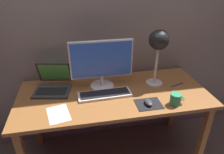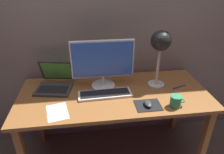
% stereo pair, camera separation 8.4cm
% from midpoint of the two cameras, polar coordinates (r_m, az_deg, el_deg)
% --- Properties ---
extents(ground_plane, '(4.80, 4.80, 0.00)m').
position_cam_midpoint_polar(ground_plane, '(2.23, -0.76, -20.65)').
color(ground_plane, brown).
rests_on(ground_plane, ground).
extents(back_wall, '(4.80, 0.06, 2.60)m').
position_cam_midpoint_polar(back_wall, '(1.91, -3.24, 16.59)').
color(back_wall, gray).
rests_on(back_wall, ground).
extents(desk, '(1.60, 0.70, 0.74)m').
position_cam_midpoint_polar(desk, '(1.79, -0.89, -6.56)').
color(desk, '#935B2D').
rests_on(desk, ground).
extents(monitor, '(0.53, 0.21, 0.43)m').
position_cam_midpoint_polar(monitor, '(1.73, -4.32, 4.05)').
color(monitor, silver).
rests_on(monitor, desk).
extents(keyboard_main, '(0.45, 0.16, 0.03)m').
position_cam_midpoint_polar(keyboard_main, '(1.71, -3.44, -4.83)').
color(keyboard_main, silver).
rests_on(keyboard_main, desk).
extents(laptop, '(0.34, 0.34, 0.23)m').
position_cam_midpoint_polar(laptop, '(1.86, -17.24, -1.37)').
color(laptop, '#38383A').
rests_on(laptop, desk).
extents(desk_lamp, '(0.17, 0.17, 0.50)m').
position_cam_midpoint_polar(desk_lamp, '(1.75, 11.44, 9.04)').
color(desk_lamp, beige).
rests_on(desk_lamp, desk).
extents(mousepad, '(0.20, 0.16, 0.00)m').
position_cam_midpoint_polar(mousepad, '(1.63, 8.68, -7.45)').
color(mousepad, black).
rests_on(mousepad, desk).
extents(mouse, '(0.06, 0.10, 0.03)m').
position_cam_midpoint_polar(mouse, '(1.61, 8.63, -7.01)').
color(mouse, '#38383A').
rests_on(mouse, mousepad).
extents(coffee_mug, '(0.12, 0.08, 0.09)m').
position_cam_midpoint_polar(coffee_mug, '(1.65, 15.88, -5.96)').
color(coffee_mug, '#339966').
rests_on(coffee_mug, desk).
extents(paper_sheet_near_mouse, '(0.19, 0.24, 0.00)m').
position_cam_midpoint_polar(paper_sheet_near_mouse, '(1.57, -16.18, -9.86)').
color(paper_sheet_near_mouse, white).
rests_on(paper_sheet_near_mouse, desk).
extents(pen, '(0.13, 0.05, 0.01)m').
position_cam_midpoint_polar(pen, '(1.93, 16.44, -2.09)').
color(pen, '#2633A5').
rests_on(pen, desk).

